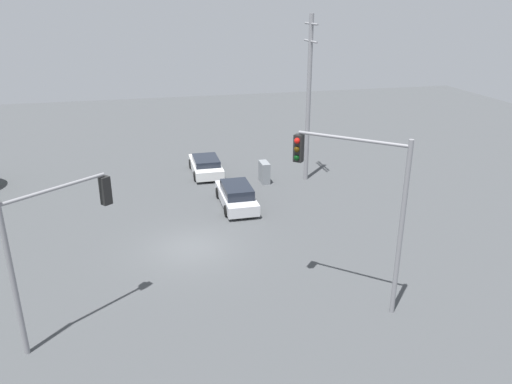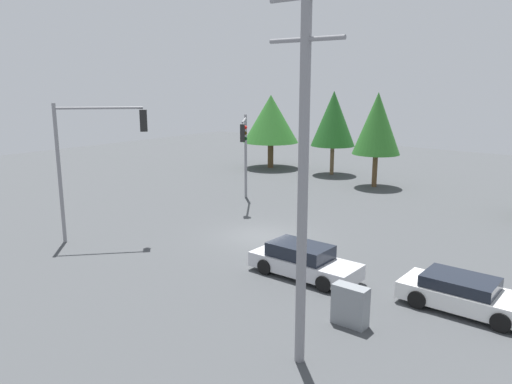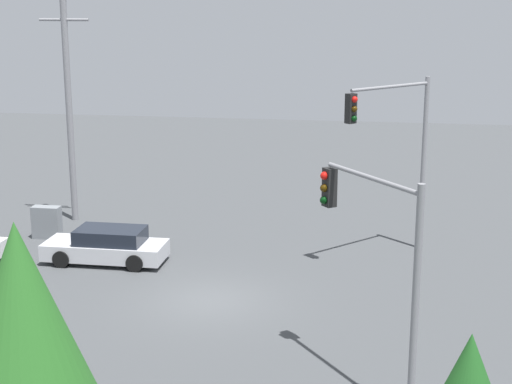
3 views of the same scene
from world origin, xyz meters
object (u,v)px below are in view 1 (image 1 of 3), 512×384
Objects in this scene: sedan_silver at (236,195)px; traffic_signal_cross at (54,233)px; traffic_signal_main at (360,191)px; sedan_white at (206,165)px; electrical_cabinet at (264,172)px.

sedan_silver is 0.80× the size of traffic_signal_cross.
traffic_signal_main is 10.77m from traffic_signal_cross.
sedan_white is at bearing 28.46° from traffic_signal_cross.
sedan_white is 3.25× the size of electrical_cabinet.
electrical_cabinet is (3.53, -2.57, 0.03)m from sedan_silver.
sedan_white is 18.03m from traffic_signal_cross.
traffic_signal_cross is (0.63, 10.73, -0.76)m from traffic_signal_main.
traffic_signal_cross is at bearing 141.51° from electrical_cabinet.
electrical_cabinet is (13.57, -10.79, -3.25)m from traffic_signal_cross.
electrical_cabinet is at bearing -48.11° from traffic_signal_main.
electrical_cabinet is (14.20, -0.06, -4.01)m from traffic_signal_main.
traffic_signal_main reaches higher than sedan_white.
traffic_signal_main reaches higher than electrical_cabinet.
sedan_white is at bearing 98.45° from sedan_silver.
electrical_cabinet is at bearing 14.35° from traffic_signal_cross.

